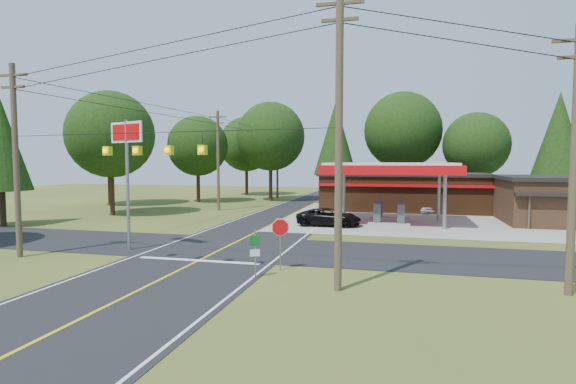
% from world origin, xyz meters
% --- Properties ---
extents(ground, '(120.00, 120.00, 0.00)m').
position_xyz_m(ground, '(0.00, 0.00, 0.00)').
color(ground, '#40511C').
rests_on(ground, ground).
extents(main_highway, '(8.00, 120.00, 0.02)m').
position_xyz_m(main_highway, '(0.00, 0.00, 0.01)').
color(main_highway, black).
rests_on(main_highway, ground).
extents(cross_road, '(70.00, 7.00, 0.02)m').
position_xyz_m(cross_road, '(0.00, 0.00, 0.01)').
color(cross_road, black).
rests_on(cross_road, ground).
extents(lane_center_yellow, '(0.15, 110.00, 0.00)m').
position_xyz_m(lane_center_yellow, '(0.00, 0.00, 0.03)').
color(lane_center_yellow, yellow).
rests_on(lane_center_yellow, main_highway).
extents(gas_canopy, '(10.60, 7.40, 4.88)m').
position_xyz_m(gas_canopy, '(9.00, 13.00, 4.27)').
color(gas_canopy, gray).
rests_on(gas_canopy, ground).
extents(convenience_store, '(16.40, 7.55, 3.80)m').
position_xyz_m(convenience_store, '(10.00, 22.98, 1.92)').
color(convenience_store, '#522E17').
rests_on(convenience_store, ground).
extents(utility_pole_near_right, '(1.80, 0.30, 11.50)m').
position_xyz_m(utility_pole_near_right, '(7.50, -7.00, 5.96)').
color(utility_pole_near_right, '#473828').
rests_on(utility_pole_near_right, ground).
extents(utility_pole_near_left, '(1.80, 0.30, 10.00)m').
position_xyz_m(utility_pole_near_left, '(-9.50, -5.00, 5.20)').
color(utility_pole_near_left, '#473828').
rests_on(utility_pole_near_left, ground).
extents(utility_pole_far_left, '(1.80, 0.30, 10.00)m').
position_xyz_m(utility_pole_far_left, '(-8.00, 18.00, 5.20)').
color(utility_pole_far_left, '#473828').
rests_on(utility_pole_far_left, ground).
extents(utility_pole_right_b, '(1.80, 0.30, 10.00)m').
position_xyz_m(utility_pole_right_b, '(16.00, -5.50, 5.20)').
color(utility_pole_right_b, '#473828').
rests_on(utility_pole_right_b, ground).
extents(utility_pole_north, '(0.30, 0.30, 9.50)m').
position_xyz_m(utility_pole_north, '(-6.50, 35.00, 4.75)').
color(utility_pole_north, '#473828').
rests_on(utility_pole_north, ground).
extents(overhead_beacons, '(17.04, 2.04, 1.03)m').
position_xyz_m(overhead_beacons, '(-1.00, -6.00, 6.21)').
color(overhead_beacons, black).
rests_on(overhead_beacons, ground).
extents(treeline_backdrop, '(70.27, 51.59, 13.30)m').
position_xyz_m(treeline_backdrop, '(0.82, 24.01, 7.49)').
color(treeline_backdrop, '#332316').
rests_on(treeline_backdrop, ground).
extents(suv_car, '(4.98, 4.98, 1.37)m').
position_xyz_m(suv_car, '(4.50, 10.00, 0.68)').
color(suv_car, black).
rests_on(suv_car, ground).
extents(sedan_car, '(4.31, 4.31, 1.17)m').
position_xyz_m(sedan_car, '(12.00, 20.94, 0.59)').
color(sedan_car, white).
rests_on(sedan_car, ground).
extents(big_stop_sign, '(2.56, 1.05, 7.29)m').
position_xyz_m(big_stop_sign, '(-5.00, -2.01, 5.47)').
color(big_stop_sign, gray).
rests_on(big_stop_sign, ground).
extents(octagonal_stop_sign, '(0.80, 0.35, 2.42)m').
position_xyz_m(octagonal_stop_sign, '(4.50, -4.45, 1.81)').
color(octagonal_stop_sign, gray).
rests_on(octagonal_stop_sign, ground).
extents(route_sign_post, '(0.41, 0.19, 2.10)m').
position_xyz_m(route_sign_post, '(3.80, -6.02, 1.25)').
color(route_sign_post, gray).
rests_on(route_sign_post, ground).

